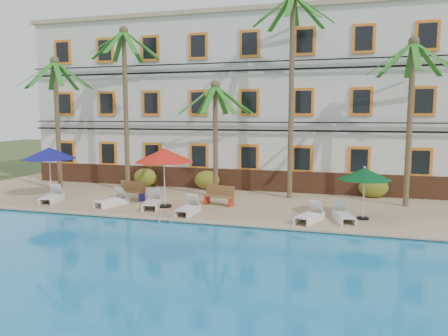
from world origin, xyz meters
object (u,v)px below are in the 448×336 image
(lounger_a, at_px, (52,196))
(lounger_f, at_px, (344,215))
(palm_a, at_px, (57,105))
(palm_e, at_px, (411,99))
(palm_d, at_px, (292,71))
(umbrella_blue, at_px, (49,154))
(umbrella_red, at_px, (164,156))
(bench_right, at_px, (220,195))
(lounger_c, at_px, (152,202))
(umbrella_green, at_px, (365,174))
(pool_ladder, at_px, (169,221))
(palm_c, at_px, (215,121))
(lounger_b, at_px, (112,200))
(bench_left, at_px, (132,190))
(palm_b, at_px, (125,88))
(lounger_d, at_px, (188,208))
(lounger_e, at_px, (310,215))

(lounger_a, bearing_deg, lounger_f, 0.02)
(palm_a, xyz_separation_m, palm_e, (18.48, 0.93, 0.21))
(palm_d, distance_m, umbrella_blue, 13.11)
(umbrella_red, distance_m, lounger_a, 6.29)
(palm_d, relative_size, umbrella_blue, 3.85)
(umbrella_red, relative_size, bench_right, 1.82)
(lounger_c, bearing_deg, umbrella_green, 2.76)
(lounger_c, bearing_deg, umbrella_blue, 173.19)
(palm_a, distance_m, pool_ladder, 11.19)
(palm_c, relative_size, umbrella_green, 2.74)
(palm_d, distance_m, lounger_b, 10.94)
(umbrella_blue, distance_m, bench_left, 4.70)
(palm_c, height_order, umbrella_red, palm_c)
(palm_b, relative_size, palm_e, 1.16)
(lounger_c, relative_size, bench_left, 1.27)
(palm_d, height_order, lounger_c, palm_d)
(lounger_b, bearing_deg, palm_b, 108.20)
(umbrella_green, distance_m, bench_left, 11.38)
(lounger_c, distance_m, lounger_d, 2.14)
(umbrella_red, bearing_deg, umbrella_green, 0.54)
(palm_a, distance_m, lounger_b, 7.34)
(palm_c, distance_m, pool_ladder, 6.84)
(palm_d, xyz_separation_m, lounger_b, (-7.89, -4.29, -6.25))
(palm_a, relative_size, pool_ladder, 10.11)
(lounger_b, bearing_deg, pool_ladder, -28.46)
(umbrella_green, relative_size, bench_right, 1.42)
(bench_left, bearing_deg, palm_a, 166.42)
(palm_d, bearing_deg, lounger_f, -57.22)
(palm_d, distance_m, palm_e, 5.80)
(pool_ladder, bearing_deg, umbrella_blue, 160.21)
(palm_e, distance_m, lounger_b, 14.79)
(palm_a, bearing_deg, palm_e, 2.87)
(palm_b, distance_m, palm_c, 5.68)
(palm_b, distance_m, lounger_f, 13.75)
(palm_b, relative_size, umbrella_red, 3.21)
(lounger_a, bearing_deg, lounger_d, -4.61)
(umbrella_red, distance_m, bench_left, 3.27)
(palm_d, relative_size, lounger_f, 5.92)
(lounger_a, distance_m, lounger_b, 3.33)
(lounger_b, height_order, lounger_c, lounger_c)
(umbrella_blue, relative_size, umbrella_red, 0.96)
(palm_d, bearing_deg, palm_c, -168.03)
(palm_e, xyz_separation_m, lounger_e, (-4.11, -4.36, -4.78))
(palm_d, xyz_separation_m, lounger_f, (2.80, -4.35, -6.26))
(umbrella_green, bearing_deg, palm_c, 157.74)
(umbrella_green, bearing_deg, lounger_f, -145.56)
(umbrella_red, relative_size, umbrella_green, 1.28)
(lounger_f, height_order, bench_left, bench_left)
(bench_left, bearing_deg, lounger_d, -29.87)
(palm_b, height_order, lounger_a, palm_b)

